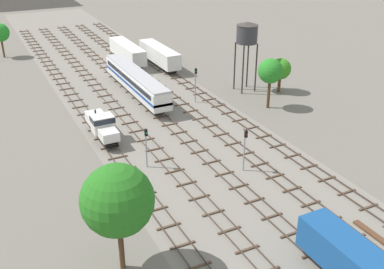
{
  "coord_description": "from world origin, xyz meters",
  "views": [
    {
      "loc": [
        -22.91,
        -3.19,
        25.88
      ],
      "look_at": [
        0.0,
        42.57,
        1.5
      ],
      "focal_mm": 42.56,
      "sensor_mm": 36.0,
      "label": 1
    }
  ],
  "objects_px": {
    "freight_boxcar_centre_far": "(127,51)",
    "water_tower": "(247,34)",
    "shunter_loco_far_left_near": "(102,124)",
    "signal_post_mid": "(196,81)",
    "passenger_coach_centre_left_mid": "(136,80)",
    "signal_post_nearest": "(146,143)",
    "freight_boxcar_centre_right_midfar": "(159,54)",
    "signal_post_near": "(245,145)"
  },
  "relations": [
    {
      "from": "freight_boxcar_centre_far",
      "to": "signal_post_mid",
      "type": "height_order",
      "value": "signal_post_mid"
    },
    {
      "from": "passenger_coach_centre_left_mid",
      "to": "signal_post_near",
      "type": "xyz_separation_m",
      "value": [
        2.37,
        -28.31,
        0.67
      ]
    },
    {
      "from": "shunter_loco_far_left_near",
      "to": "water_tower",
      "type": "xyz_separation_m",
      "value": [
        26.35,
        7.46,
        7.35
      ]
    },
    {
      "from": "shunter_loco_far_left_near",
      "to": "passenger_coach_centre_left_mid",
      "type": "distance_m",
      "value": 16.19
    },
    {
      "from": "shunter_loco_far_left_near",
      "to": "signal_post_nearest",
      "type": "bearing_deg",
      "value": -76.08
    },
    {
      "from": "passenger_coach_centre_left_mid",
      "to": "water_tower",
      "type": "relative_size",
      "value": 1.95
    },
    {
      "from": "signal_post_nearest",
      "to": "signal_post_mid",
      "type": "bearing_deg",
      "value": 47.81
    },
    {
      "from": "water_tower",
      "to": "signal_post_near",
      "type": "height_order",
      "value": "water_tower"
    },
    {
      "from": "freight_boxcar_centre_right_midfar",
      "to": "signal_post_nearest",
      "type": "height_order",
      "value": "signal_post_nearest"
    },
    {
      "from": "shunter_loco_far_left_near",
      "to": "water_tower",
      "type": "distance_m",
      "value": 28.36
    },
    {
      "from": "freight_boxcar_centre_right_midfar",
      "to": "signal_post_nearest",
      "type": "xyz_separation_m",
      "value": [
        -16.57,
        -35.48,
        0.71
      ]
    },
    {
      "from": "shunter_loco_far_left_near",
      "to": "passenger_coach_centre_left_mid",
      "type": "relative_size",
      "value": 0.38
    },
    {
      "from": "water_tower",
      "to": "signal_post_mid",
      "type": "distance_m",
      "value": 11.48
    },
    {
      "from": "shunter_loco_far_left_near",
      "to": "signal_post_mid",
      "type": "xyz_separation_m",
      "value": [
        16.56,
        6.11,
        1.53
      ]
    },
    {
      "from": "shunter_loco_far_left_near",
      "to": "freight_boxcar_centre_right_midfar",
      "type": "distance_m",
      "value": 32.11
    },
    {
      "from": "freight_boxcar_centre_right_midfar",
      "to": "signal_post_nearest",
      "type": "relative_size",
      "value": 2.84
    },
    {
      "from": "water_tower",
      "to": "signal_post_mid",
      "type": "height_order",
      "value": "water_tower"
    },
    {
      "from": "water_tower",
      "to": "passenger_coach_centre_left_mid",
      "type": "bearing_deg",
      "value": 161.48
    },
    {
      "from": "freight_boxcar_centre_far",
      "to": "water_tower",
      "type": "distance_m",
      "value": 27.17
    },
    {
      "from": "shunter_loco_far_left_near",
      "to": "signal_post_mid",
      "type": "height_order",
      "value": "signal_post_mid"
    },
    {
      "from": "freight_boxcar_centre_far",
      "to": "water_tower",
      "type": "height_order",
      "value": "water_tower"
    },
    {
      "from": "signal_post_mid",
      "to": "water_tower",
      "type": "bearing_deg",
      "value": 7.86
    },
    {
      "from": "signal_post_near",
      "to": "freight_boxcar_centre_far",
      "type": "bearing_deg",
      "value": 87.05
    },
    {
      "from": "freight_boxcar_centre_right_midfar",
      "to": "freight_boxcar_centre_far",
      "type": "bearing_deg",
      "value": 134.43
    },
    {
      "from": "signal_post_nearest",
      "to": "signal_post_mid",
      "type": "relative_size",
      "value": 0.88
    },
    {
      "from": "shunter_loco_far_left_near",
      "to": "signal_post_mid",
      "type": "bearing_deg",
      "value": 20.26
    },
    {
      "from": "water_tower",
      "to": "signal_post_mid",
      "type": "xyz_separation_m",
      "value": [
        -9.8,
        -1.35,
        -5.83
      ]
    },
    {
      "from": "signal_post_nearest",
      "to": "freight_boxcar_centre_right_midfar",
      "type": "bearing_deg",
      "value": 64.97
    },
    {
      "from": "freight_boxcar_centre_far",
      "to": "signal_post_mid",
      "type": "distance_m",
      "value": 24.79
    },
    {
      "from": "water_tower",
      "to": "signal_post_mid",
      "type": "relative_size",
      "value": 2.02
    },
    {
      "from": "passenger_coach_centre_left_mid",
      "to": "freight_boxcar_centre_far",
      "type": "bearing_deg",
      "value": 74.97
    },
    {
      "from": "passenger_coach_centre_left_mid",
      "to": "signal_post_nearest",
      "type": "distance_m",
      "value": 23.76
    },
    {
      "from": "signal_post_mid",
      "to": "signal_post_nearest",
      "type": "bearing_deg",
      "value": -132.19
    },
    {
      "from": "passenger_coach_centre_left_mid",
      "to": "signal_post_mid",
      "type": "relative_size",
      "value": 3.94
    },
    {
      "from": "freight_boxcar_centre_far",
      "to": "signal_post_nearest",
      "type": "distance_m",
      "value": 42.02
    },
    {
      "from": "passenger_coach_centre_left_mid",
      "to": "water_tower",
      "type": "height_order",
      "value": "water_tower"
    },
    {
      "from": "freight_boxcar_centre_right_midfar",
      "to": "signal_post_nearest",
      "type": "distance_m",
      "value": 39.17
    },
    {
      "from": "signal_post_near",
      "to": "signal_post_mid",
      "type": "bearing_deg",
      "value": 77.48
    },
    {
      "from": "water_tower",
      "to": "signal_post_near",
      "type": "relative_size",
      "value": 2.19
    },
    {
      "from": "freight_boxcar_centre_far",
      "to": "water_tower",
      "type": "xyz_separation_m",
      "value": [
        12.15,
        -23.3,
        6.91
      ]
    },
    {
      "from": "freight_boxcar_centre_far",
      "to": "signal_post_near",
      "type": "bearing_deg",
      "value": -92.95
    },
    {
      "from": "passenger_coach_centre_left_mid",
      "to": "signal_post_nearest",
      "type": "height_order",
      "value": "signal_post_nearest"
    }
  ]
}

